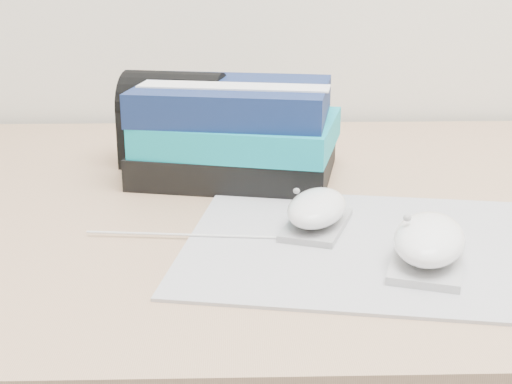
{
  "coord_description": "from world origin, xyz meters",
  "views": [
    {
      "loc": [
        -0.11,
        0.75,
        1.01
      ],
      "look_at": [
        -0.09,
        1.47,
        0.77
      ],
      "focal_mm": 50.0,
      "sensor_mm": 36.0,
      "label": 1
    }
  ],
  "objects_px": {
    "desk": "(315,336)",
    "mouse_rear": "(317,211)",
    "book_stack": "(237,131)",
    "mouse_front": "(429,242)",
    "pouch": "(175,119)"
  },
  "relations": [
    {
      "from": "desk",
      "to": "mouse_rear",
      "type": "distance_m",
      "value": 0.32
    },
    {
      "from": "desk",
      "to": "book_stack",
      "type": "height_order",
      "value": "book_stack"
    },
    {
      "from": "mouse_front",
      "to": "pouch",
      "type": "xyz_separation_m",
      "value": [
        -0.26,
        0.36,
        0.04
      ]
    },
    {
      "from": "mouse_rear",
      "to": "book_stack",
      "type": "bearing_deg",
      "value": 112.03
    },
    {
      "from": "mouse_front",
      "to": "pouch",
      "type": "distance_m",
      "value": 0.45
    },
    {
      "from": "mouse_rear",
      "to": "mouse_front",
      "type": "height_order",
      "value": "mouse_front"
    },
    {
      "from": "mouse_front",
      "to": "pouch",
      "type": "relative_size",
      "value": 0.86
    },
    {
      "from": "mouse_front",
      "to": "pouch",
      "type": "height_order",
      "value": "pouch"
    },
    {
      "from": "mouse_rear",
      "to": "mouse_front",
      "type": "relative_size",
      "value": 0.91
    },
    {
      "from": "book_stack",
      "to": "mouse_rear",
      "type": "bearing_deg",
      "value": -67.97
    },
    {
      "from": "pouch",
      "to": "desk",
      "type": "bearing_deg",
      "value": -22.78
    },
    {
      "from": "mouse_rear",
      "to": "desk",
      "type": "bearing_deg",
      "value": 82.63
    },
    {
      "from": "mouse_rear",
      "to": "pouch",
      "type": "distance_m",
      "value": 0.32
    },
    {
      "from": "mouse_rear",
      "to": "mouse_front",
      "type": "xyz_separation_m",
      "value": [
        0.09,
        -0.1,
        0.0
      ]
    },
    {
      "from": "desk",
      "to": "pouch",
      "type": "relative_size",
      "value": 10.38
    }
  ]
}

